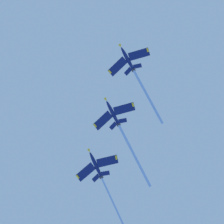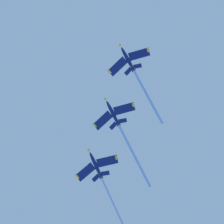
% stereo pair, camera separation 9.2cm
% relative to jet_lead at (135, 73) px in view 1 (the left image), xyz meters
% --- Properties ---
extents(jet_lead, '(29.26, 26.35, 17.60)m').
position_rel_jet_lead_xyz_m(jet_lead, '(0.00, 0.00, 0.00)').
color(jet_lead, navy).
extents(jet_second, '(31.01, 27.71, 19.70)m').
position_rel_jet_lead_xyz_m(jet_second, '(23.60, 2.49, -8.41)').
color(jet_second, navy).
extents(jet_third, '(32.28, 27.91, 19.57)m').
position_rel_jet_lead_xyz_m(jet_third, '(43.58, 8.07, -14.86)').
color(jet_third, navy).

